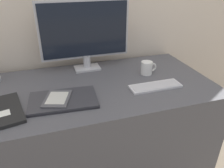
% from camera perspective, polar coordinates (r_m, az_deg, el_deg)
% --- Properties ---
extents(desk, '(1.36, 0.69, 0.70)m').
position_cam_1_polar(desk, '(1.46, -3.68, -12.57)').
color(desk, '#4C4C51').
rests_on(desk, ground_plane).
extents(monitor, '(0.57, 0.11, 0.44)m').
position_cam_1_polar(monitor, '(1.41, -7.21, 13.08)').
color(monitor, '#B7B7BC').
rests_on(monitor, desk).
extents(keyboard, '(0.30, 0.10, 0.01)m').
position_cam_1_polar(keyboard, '(1.26, 11.26, -0.55)').
color(keyboard, silver).
rests_on(keyboard, desk).
extents(laptop, '(0.35, 0.23, 0.02)m').
position_cam_1_polar(laptop, '(1.13, -12.60, -4.09)').
color(laptop, '#232328').
rests_on(laptop, desk).
extents(ereader, '(0.17, 0.19, 0.01)m').
position_cam_1_polar(ereader, '(1.12, -14.11, -3.72)').
color(ereader, '#4C4C51').
rests_on(ereader, laptop).
extents(coffee_mug, '(0.10, 0.07, 0.08)m').
position_cam_1_polar(coffee_mug, '(1.40, 9.13, 4.18)').
color(coffee_mug, white).
rests_on(coffee_mug, desk).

